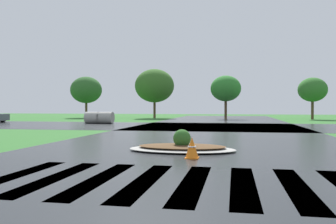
% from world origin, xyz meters
% --- Properties ---
extents(asphalt_roadway, '(11.42, 80.00, 0.01)m').
position_xyz_m(asphalt_roadway, '(0.00, 10.00, 0.00)').
color(asphalt_roadway, '#232628').
rests_on(asphalt_roadway, ground).
extents(asphalt_cross_road, '(90.00, 10.28, 0.01)m').
position_xyz_m(asphalt_cross_road, '(0.00, 22.04, 0.00)').
color(asphalt_cross_road, '#232628').
rests_on(asphalt_cross_road, ground).
extents(crosswalk_stripes, '(6.75, 3.44, 0.01)m').
position_xyz_m(crosswalk_stripes, '(-0.00, 3.97, 0.00)').
color(crosswalk_stripes, white).
rests_on(crosswalk_stripes, ground).
extents(median_island, '(3.35, 1.92, 0.68)m').
position_xyz_m(median_island, '(-0.42, 8.47, 0.13)').
color(median_island, '#9E9B93').
rests_on(median_island, ground).
extents(drainage_pipe_stack, '(2.31, 1.03, 0.95)m').
position_xyz_m(drainage_pipe_stack, '(-9.55, 24.58, 0.48)').
color(drainage_pipe_stack, '#9E9B93').
rests_on(drainage_pipe_stack, ground).
extents(traffic_cone, '(0.37, 0.37, 0.58)m').
position_xyz_m(traffic_cone, '(0.08, 6.97, 0.28)').
color(traffic_cone, orange).
rests_on(traffic_cone, ground).
extents(background_treeline, '(39.86, 5.86, 5.87)m').
position_xyz_m(background_treeline, '(-1.46, 37.53, 3.68)').
color(background_treeline, '#4C3823').
rests_on(background_treeline, ground).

